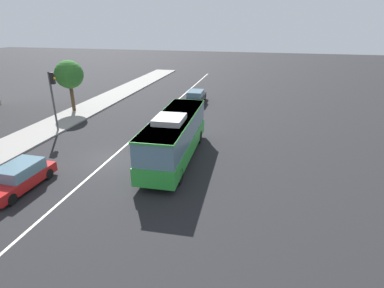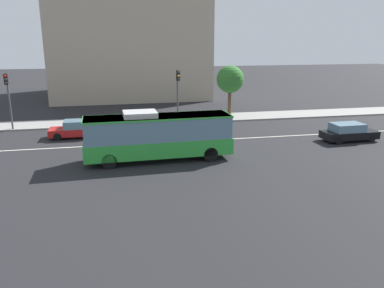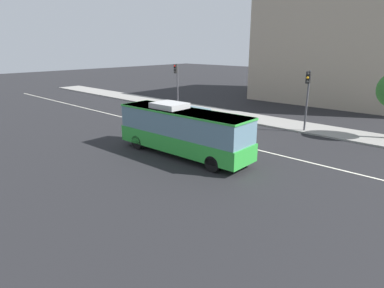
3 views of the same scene
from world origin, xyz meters
name	(u,v)px [view 1 (image 1 of 3)]	position (x,y,z in m)	size (l,w,h in m)	color
ground_plane	(109,160)	(0.00, 0.00, 0.00)	(160.00, 160.00, 0.00)	black
sidewalk_kerb	(7,148)	(0.00, 8.50, 0.07)	(80.00, 3.80, 0.14)	gray
lane_centre_line	(109,160)	(0.00, 0.00, 0.01)	(76.00, 0.16, 0.01)	silver
transit_bus	(175,135)	(1.15, -4.47, 1.81)	(10.08, 2.82, 3.46)	green
sedan_red	(19,177)	(-4.79, 3.14, 0.72)	(4.52, 1.86, 1.46)	#B21919
sedan_black	(196,97)	(16.98, -2.44, 0.72)	(4.56, 1.95, 1.46)	black
traffic_light_near_corner	(53,91)	(4.44, 7.01, 3.56)	(0.34, 0.62, 5.20)	#47474C
street_tree_kerbside_left	(69,75)	(10.41, 9.40, 3.89)	(2.87, 2.87, 5.36)	#4C3823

